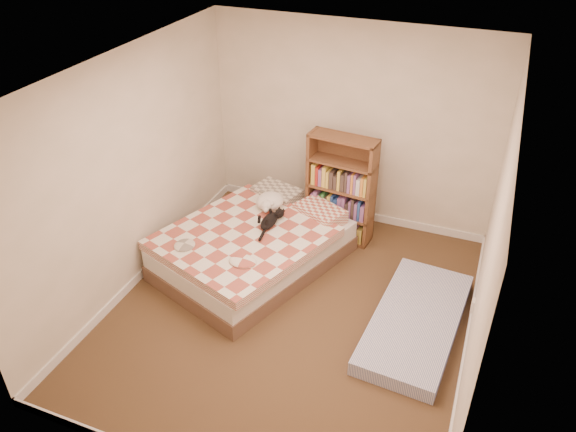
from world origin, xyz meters
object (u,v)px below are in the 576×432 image
at_px(bed, 255,245).
at_px(black_cat, 270,220).
at_px(floor_mattress, 416,322).
at_px(bookshelf, 341,199).
at_px(white_dog, 270,201).

bearing_deg(bed, black_cat, 59.85).
bearing_deg(black_cat, floor_mattress, 0.04).
bearing_deg(bed, bookshelf, 71.26).
bearing_deg(white_dog, black_cat, -33.27).
distance_m(black_cat, white_dog, 0.35).
distance_m(bookshelf, black_cat, 0.98).
bearing_deg(floor_mattress, bookshelf, 136.91).
distance_m(bed, black_cat, 0.36).
bearing_deg(black_cat, white_dog, 129.25).
height_order(bookshelf, white_dog, bookshelf).
relative_size(bed, black_cat, 4.13).
distance_m(floor_mattress, black_cat, 1.91).
bearing_deg(black_cat, bed, -123.81).
height_order(bookshelf, black_cat, bookshelf).
bearing_deg(floor_mattress, black_cat, 168.09).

